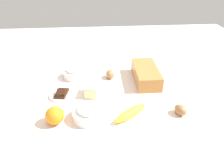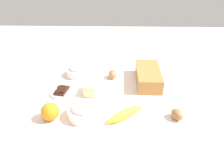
{
  "view_description": "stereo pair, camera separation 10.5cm",
  "coord_description": "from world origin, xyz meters",
  "px_view_note": "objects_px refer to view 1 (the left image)",
  "views": [
    {
      "loc": [
        1.0,
        -0.08,
        0.64
      ],
      "look_at": [
        0.0,
        0.0,
        0.04
      ],
      "focal_mm": 35.04,
      "sensor_mm": 36.0,
      "label": 1
    },
    {
      "loc": [
        1.0,
        0.02,
        0.64
      ],
      "look_at": [
        0.0,
        0.0,
        0.04
      ],
      "focal_mm": 35.04,
      "sensor_mm": 36.0,
      "label": 2
    }
  ],
  "objects_px": {
    "loaf_pan": "(146,74)",
    "chocolate_plate": "(62,94)",
    "egg_near_butter": "(180,110)",
    "egg_beside_bowl": "(111,74)",
    "flour_bowl": "(74,72)",
    "banana": "(130,113)",
    "orange_fruit": "(55,116)",
    "butter_block": "(92,90)",
    "sugar_bowl": "(88,113)"
  },
  "relations": [
    {
      "from": "loaf_pan",
      "to": "chocolate_plate",
      "type": "bearing_deg",
      "value": -74.02
    },
    {
      "from": "egg_near_butter",
      "to": "egg_beside_bowl",
      "type": "relative_size",
      "value": 0.97
    },
    {
      "from": "flour_bowl",
      "to": "banana",
      "type": "height_order",
      "value": "flour_bowl"
    },
    {
      "from": "flour_bowl",
      "to": "egg_near_butter",
      "type": "xyz_separation_m",
      "value": [
        0.39,
        0.51,
        -0.01
      ]
    },
    {
      "from": "orange_fruit",
      "to": "flour_bowl",
      "type": "bearing_deg",
      "value": 172.26
    },
    {
      "from": "egg_near_butter",
      "to": "orange_fruit",
      "type": "bearing_deg",
      "value": -88.51
    },
    {
      "from": "butter_block",
      "to": "egg_beside_bowl",
      "type": "distance_m",
      "value": 0.2
    },
    {
      "from": "butter_block",
      "to": "sugar_bowl",
      "type": "bearing_deg",
      "value": -5.89
    },
    {
      "from": "banana",
      "to": "chocolate_plate",
      "type": "height_order",
      "value": "banana"
    },
    {
      "from": "sugar_bowl",
      "to": "egg_near_butter",
      "type": "bearing_deg",
      "value": 89.48
    },
    {
      "from": "loaf_pan",
      "to": "banana",
      "type": "bearing_deg",
      "value": -22.69
    },
    {
      "from": "loaf_pan",
      "to": "banana",
      "type": "xyz_separation_m",
      "value": [
        0.32,
        -0.14,
        -0.02
      ]
    },
    {
      "from": "orange_fruit",
      "to": "egg_near_butter",
      "type": "xyz_separation_m",
      "value": [
        -0.01,
        0.56,
        -0.02
      ]
    },
    {
      "from": "flour_bowl",
      "to": "orange_fruit",
      "type": "height_order",
      "value": "orange_fruit"
    },
    {
      "from": "sugar_bowl",
      "to": "loaf_pan",
      "type": "bearing_deg",
      "value": 134.15
    },
    {
      "from": "sugar_bowl",
      "to": "butter_block",
      "type": "distance_m",
      "value": 0.19
    },
    {
      "from": "butter_block",
      "to": "egg_near_butter",
      "type": "bearing_deg",
      "value": 64.0
    },
    {
      "from": "sugar_bowl",
      "to": "orange_fruit",
      "type": "height_order",
      "value": "orange_fruit"
    },
    {
      "from": "butter_block",
      "to": "chocolate_plate",
      "type": "height_order",
      "value": "butter_block"
    },
    {
      "from": "orange_fruit",
      "to": "egg_beside_bowl",
      "type": "bearing_deg",
      "value": 144.7
    },
    {
      "from": "loaf_pan",
      "to": "banana",
      "type": "relative_size",
      "value": 1.48
    },
    {
      "from": "sugar_bowl",
      "to": "flour_bowl",
      "type": "bearing_deg",
      "value": -167.39
    },
    {
      "from": "butter_block",
      "to": "chocolate_plate",
      "type": "xyz_separation_m",
      "value": [
        0.0,
        -0.16,
        -0.02
      ]
    },
    {
      "from": "banana",
      "to": "flour_bowl",
      "type": "bearing_deg",
      "value": -144.86
    },
    {
      "from": "flour_bowl",
      "to": "sugar_bowl",
      "type": "relative_size",
      "value": 0.92
    },
    {
      "from": "butter_block",
      "to": "loaf_pan",
      "type": "bearing_deg",
      "value": 112.37
    },
    {
      "from": "butter_block",
      "to": "egg_beside_bowl",
      "type": "height_order",
      "value": "butter_block"
    },
    {
      "from": "butter_block",
      "to": "flour_bowl",
      "type": "bearing_deg",
      "value": -151.64
    },
    {
      "from": "butter_block",
      "to": "egg_beside_bowl",
      "type": "bearing_deg",
      "value": 147.88
    },
    {
      "from": "chocolate_plate",
      "to": "sugar_bowl",
      "type": "bearing_deg",
      "value": 36.3
    },
    {
      "from": "egg_near_butter",
      "to": "egg_beside_bowl",
      "type": "height_order",
      "value": "egg_beside_bowl"
    },
    {
      "from": "flour_bowl",
      "to": "butter_block",
      "type": "xyz_separation_m",
      "value": [
        0.2,
        0.11,
        -0.0
      ]
    },
    {
      "from": "flour_bowl",
      "to": "sugar_bowl",
      "type": "xyz_separation_m",
      "value": [
        0.39,
        0.09,
        -0.0
      ]
    },
    {
      "from": "banana",
      "to": "butter_block",
      "type": "relative_size",
      "value": 2.11
    },
    {
      "from": "egg_beside_bowl",
      "to": "chocolate_plate",
      "type": "distance_m",
      "value": 0.32
    },
    {
      "from": "flour_bowl",
      "to": "egg_near_butter",
      "type": "height_order",
      "value": "flour_bowl"
    },
    {
      "from": "flour_bowl",
      "to": "egg_near_butter",
      "type": "relative_size",
      "value": 2.02
    },
    {
      "from": "flour_bowl",
      "to": "chocolate_plate",
      "type": "distance_m",
      "value": 0.21
    },
    {
      "from": "orange_fruit",
      "to": "chocolate_plate",
      "type": "bearing_deg",
      "value": 179.32
    },
    {
      "from": "sugar_bowl",
      "to": "egg_beside_bowl",
      "type": "bearing_deg",
      "value": 160.66
    },
    {
      "from": "flour_bowl",
      "to": "banana",
      "type": "relative_size",
      "value": 0.69
    },
    {
      "from": "butter_block",
      "to": "egg_near_butter",
      "type": "xyz_separation_m",
      "value": [
        0.2,
        0.4,
        -0.01
      ]
    },
    {
      "from": "flour_bowl",
      "to": "sugar_bowl",
      "type": "distance_m",
      "value": 0.4
    },
    {
      "from": "orange_fruit",
      "to": "egg_beside_bowl",
      "type": "distance_m",
      "value": 0.47
    },
    {
      "from": "banana",
      "to": "egg_near_butter",
      "type": "xyz_separation_m",
      "value": [
        0.0,
        0.23,
        0.0
      ]
    },
    {
      "from": "flour_bowl",
      "to": "loaf_pan",
      "type": "bearing_deg",
      "value": 80.26
    },
    {
      "from": "loaf_pan",
      "to": "chocolate_plate",
      "type": "height_order",
      "value": "loaf_pan"
    },
    {
      "from": "loaf_pan",
      "to": "flour_bowl",
      "type": "relative_size",
      "value": 2.16
    },
    {
      "from": "butter_block",
      "to": "egg_beside_bowl",
      "type": "relative_size",
      "value": 1.36
    },
    {
      "from": "flour_bowl",
      "to": "egg_beside_bowl",
      "type": "xyz_separation_m",
      "value": [
        0.03,
        0.22,
        -0.01
      ]
    }
  ]
}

